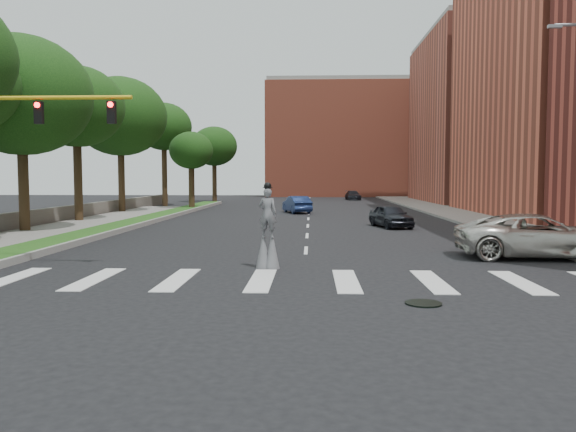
% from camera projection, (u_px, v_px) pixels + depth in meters
% --- Properties ---
extents(ground_plane, '(160.00, 160.00, 0.00)m').
position_uv_depth(ground_plane, '(303.00, 287.00, 15.96)').
color(ground_plane, black).
rests_on(ground_plane, ground).
extents(grass_median, '(2.00, 60.00, 0.25)m').
position_uv_depth(grass_median, '(131.00, 223.00, 36.36)').
color(grass_median, '#1E4B15').
rests_on(grass_median, ground).
extents(median_curb, '(0.20, 60.00, 0.28)m').
position_uv_depth(median_curb, '(147.00, 223.00, 36.32)').
color(median_curb, gray).
rests_on(median_curb, ground).
extents(sidewalk_left, '(4.00, 60.00, 0.18)m').
position_uv_depth(sidewalk_left, '(0.00, 241.00, 26.52)').
color(sidewalk_left, slate).
rests_on(sidewalk_left, ground).
extents(sidewalk_right, '(5.00, 90.00, 0.18)m').
position_uv_depth(sidewalk_right, '(482.00, 219.00, 40.35)').
color(sidewalk_right, slate).
rests_on(sidewalk_right, ground).
extents(stone_wall, '(0.50, 56.00, 1.10)m').
position_uv_depth(stone_wall, '(61.00, 215.00, 38.55)').
color(stone_wall, '#56524A').
rests_on(stone_wall, ground).
extents(manhole, '(0.90, 0.90, 0.04)m').
position_uv_depth(manhole, '(423.00, 303.00, 13.84)').
color(manhole, black).
rests_on(manhole, ground).
extents(building_far, '(16.00, 22.00, 20.00)m').
position_uv_depth(building_far, '(491.00, 120.00, 68.16)').
color(building_far, '#B75643').
rests_on(building_far, ground).
extents(building_backdrop, '(26.00, 14.00, 18.00)m').
position_uv_depth(building_backdrop, '(346.00, 141.00, 92.82)').
color(building_backdrop, '#C9593F').
rests_on(building_backdrop, ground).
extents(traffic_signal, '(5.30, 0.23, 6.20)m').
position_uv_depth(traffic_signal, '(17.00, 147.00, 19.06)').
color(traffic_signal, black).
rests_on(traffic_signal, ground).
extents(stilt_performer, '(0.83, 0.59, 2.95)m').
position_uv_depth(stilt_performer, '(268.00, 235.00, 19.17)').
color(stilt_performer, '#2F2012').
rests_on(stilt_performer, ground).
extents(suv_crossing, '(6.29, 3.16, 1.71)m').
position_uv_depth(suv_crossing, '(538.00, 236.00, 21.69)').
color(suv_crossing, silver).
rests_on(suv_crossing, ground).
extents(car_near, '(2.66, 4.49, 1.43)m').
position_uv_depth(car_near, '(391.00, 216.00, 34.85)').
color(car_near, black).
rests_on(car_near, ground).
extents(car_mid, '(2.79, 4.72, 1.47)m').
position_uv_depth(car_mid, '(297.00, 204.00, 48.78)').
color(car_mid, navy).
rests_on(car_mid, ground).
extents(car_far, '(2.11, 4.45, 1.25)m').
position_uv_depth(car_far, '(353.00, 195.00, 76.44)').
color(car_far, black).
rests_on(car_far, ground).
extents(tree_2, '(7.71, 7.71, 10.88)m').
position_uv_depth(tree_2, '(21.00, 96.00, 30.68)').
color(tree_2, '#2F2012').
rests_on(tree_2, ground).
extents(tree_3, '(6.45, 6.45, 10.64)m').
position_uv_depth(tree_3, '(76.00, 107.00, 37.94)').
color(tree_3, '#2F2012').
rests_on(tree_3, ground).
extents(tree_4, '(7.88, 7.88, 11.63)m').
position_uv_depth(tree_4, '(120.00, 117.00, 47.77)').
color(tree_4, '#2F2012').
rests_on(tree_4, ground).
extents(tree_5, '(5.91, 5.91, 10.97)m').
position_uv_depth(tree_5, '(164.00, 127.00, 59.45)').
color(tree_5, '#2F2012').
rests_on(tree_5, ground).
extents(tree_6, '(4.18, 4.18, 7.45)m').
position_uv_depth(tree_6, '(191.00, 151.00, 53.49)').
color(tree_6, '#2F2012').
rests_on(tree_6, ground).
extents(tree_7, '(5.71, 5.71, 9.34)m').
position_uv_depth(tree_7, '(214.00, 147.00, 69.24)').
color(tree_7, '#2F2012').
rests_on(tree_7, ground).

